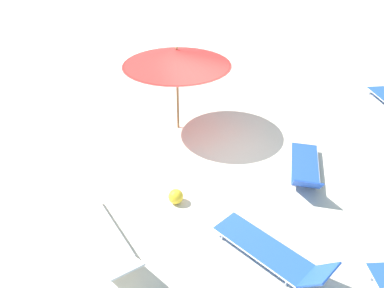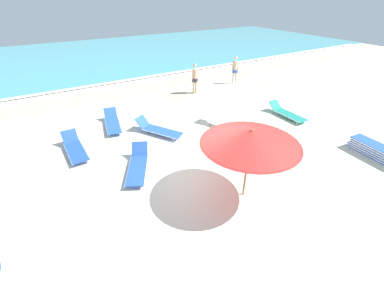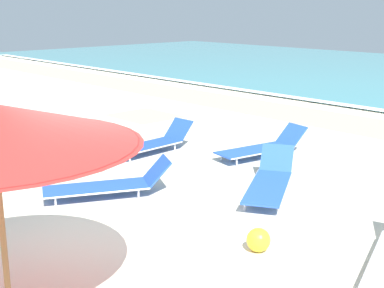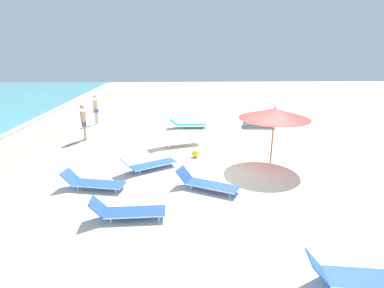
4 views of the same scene
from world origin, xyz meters
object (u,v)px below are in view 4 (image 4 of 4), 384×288
at_px(sun_lounger_near_water_right, 93,182).
at_px(beach_umbrella, 275,114).
at_px(sun_lounger_under_umbrella, 206,183).
at_px(beachgoer_wading_adult, 84,120).
at_px(sun_lounger_beside_umbrella, 127,211).
at_px(sun_lounger_near_water_left, 177,142).
at_px(beach_ball, 196,154).
at_px(beachgoer_shoreline_child, 96,108).
at_px(lounger_stack, 259,123).
at_px(sun_lounger_mid_beach_solo, 148,164).
at_px(sun_lounger_mid_beach_pair_b, 188,124).
at_px(sun_lounger_mid_beach_pair_a, 356,276).

bearing_deg(sun_lounger_near_water_right, beach_umbrella, -61.26).
bearing_deg(beach_umbrella, sun_lounger_near_water_right, 108.14).
xyz_separation_m(sun_lounger_under_umbrella, beachgoer_wading_adult, (5.76, 5.66, 0.78)).
bearing_deg(sun_lounger_under_umbrella, beachgoer_wading_adult, 71.26).
bearing_deg(sun_lounger_beside_umbrella, beachgoer_wading_adult, 22.05).
xyz_separation_m(sun_lounger_beside_umbrella, sun_lounger_near_water_left, (6.18, -1.26, -0.02)).
bearing_deg(sun_lounger_near_water_right, beach_ball, -40.63).
bearing_deg(beachgoer_shoreline_child, sun_lounger_under_umbrella, 48.85).
bearing_deg(sun_lounger_under_umbrella, lounger_stack, 1.48).
bearing_deg(sun_lounger_near_water_right, sun_lounger_mid_beach_solo, -36.88).
distance_m(sun_lounger_under_umbrella, beach_ball, 3.02).
bearing_deg(lounger_stack, sun_lounger_mid_beach_pair_b, 94.81).
bearing_deg(beachgoer_wading_adult, sun_lounger_mid_beach_pair_a, 24.23).
bearing_deg(sun_lounger_near_water_right, sun_lounger_near_water_left, -21.37).
relative_size(lounger_stack, beach_ball, 6.31).
relative_size(lounger_stack, beachgoer_wading_adult, 1.12).
bearing_deg(beach_ball, sun_lounger_near_water_right, 128.76).
relative_size(sun_lounger_under_umbrella, beachgoer_wading_adult, 1.21).
xyz_separation_m(beach_umbrella, sun_lounger_mid_beach_pair_a, (-6.62, 0.23, -1.79)).
bearing_deg(sun_lounger_under_umbrella, sun_lounger_mid_beach_pair_b, 29.83).
height_order(lounger_stack, beachgoer_shoreline_child, beachgoer_shoreline_child).
xyz_separation_m(lounger_stack, beach_ball, (-4.91, 3.95, -0.09)).
height_order(beach_umbrella, beach_ball, beach_umbrella).
distance_m(beach_umbrella, sun_lounger_beside_umbrella, 6.73).
relative_size(sun_lounger_mid_beach_pair_b, beachgoer_shoreline_child, 1.19).
distance_m(beach_umbrella, lounger_stack, 5.93).
xyz_separation_m(sun_lounger_near_water_right, sun_lounger_mid_beach_solo, (1.52, -1.66, 0.00)).
height_order(sun_lounger_near_water_left, sun_lounger_near_water_right, sun_lounger_near_water_right).
relative_size(sun_lounger_mid_beach_pair_a, beach_ball, 6.53).
height_order(sun_lounger_under_umbrella, sun_lounger_near_water_left, sun_lounger_under_umbrella).
distance_m(beach_umbrella, beachgoer_shoreline_child, 11.07).
bearing_deg(lounger_stack, beachgoer_shoreline_child, 87.70).
xyz_separation_m(sun_lounger_under_umbrella, beach_ball, (3.02, 0.21, -0.06)).
bearing_deg(beach_ball, sun_lounger_mid_beach_pair_a, -159.07).
height_order(lounger_stack, beach_ball, lounger_stack).
distance_m(sun_lounger_under_umbrella, sun_lounger_mid_beach_pair_b, 7.89).
distance_m(sun_lounger_beside_umbrella, sun_lounger_near_water_right, 2.35).
bearing_deg(beach_ball, sun_lounger_mid_beach_solo, 125.04).
bearing_deg(sun_lounger_near_water_right, sun_lounger_mid_beach_pair_b, -12.67).
bearing_deg(sun_lounger_under_umbrella, beach_ball, 30.75).
xyz_separation_m(sun_lounger_mid_beach_pair_b, beachgoer_shoreline_child, (1.15, 5.52, 0.79)).
distance_m(lounger_stack, sun_lounger_beside_umbrella, 11.33).
bearing_deg(sun_lounger_beside_umbrella, sun_lounger_near_water_left, -13.85).
bearing_deg(sun_lounger_near_water_right, sun_lounger_beside_umbrella, -131.59).
height_order(beach_umbrella, lounger_stack, beach_umbrella).
bearing_deg(beach_ball, sun_lounger_mid_beach_pair_b, 2.51).
height_order(lounger_stack, sun_lounger_beside_umbrella, sun_lounger_beside_umbrella).
xyz_separation_m(lounger_stack, sun_lounger_mid_beach_pair_a, (-12.22, 1.16, -0.03)).
relative_size(beach_umbrella, sun_lounger_under_umbrella, 1.29).
height_order(sun_lounger_mid_beach_pair_b, beach_ball, sun_lounger_mid_beach_pair_b).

